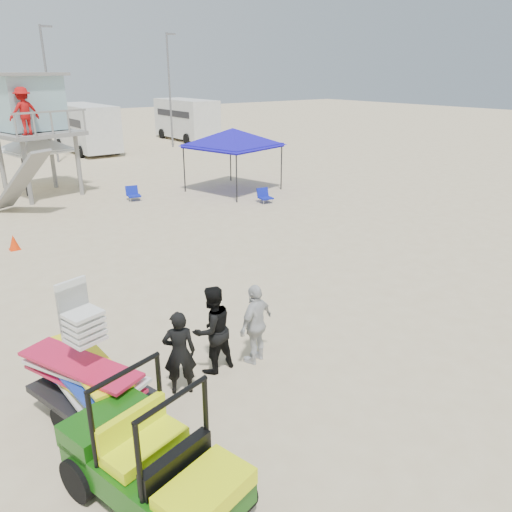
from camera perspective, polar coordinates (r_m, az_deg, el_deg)
ground at (r=10.22m, az=8.18°, el=-12.18°), size 140.00×140.00×0.00m
utility_cart at (r=7.00m, az=-11.74°, el=-21.19°), size 1.79×2.69×1.88m
surf_trailer at (r=8.78m, az=-18.62°, el=-12.28°), size 1.71×2.51×2.18m
man_left at (r=9.06m, az=-8.75°, el=-10.87°), size 0.70×0.60×1.61m
man_mid at (r=9.58m, az=-5.02°, el=-8.36°), size 0.89×0.72×1.75m
man_right at (r=9.85m, az=-0.01°, el=-7.75°), size 1.05×0.68×1.65m
lifeguard_tower at (r=25.01m, az=-24.54°, el=15.16°), size 3.89×3.89×5.27m
canopy_blue at (r=23.99m, az=-2.68°, el=14.05°), size 4.17×4.17×3.36m
canopy_white_c at (r=26.93m, az=-24.03°, el=12.40°), size 3.24×3.24×3.05m
cone_near at (r=17.97m, az=-25.95°, el=1.42°), size 0.34×0.34×0.50m
beach_chair_b at (r=22.09m, az=0.96°, el=6.93°), size 0.62×0.66×0.64m
beach_chair_c at (r=23.15m, az=-13.88°, el=6.97°), size 0.64×0.69×0.64m
rv_mid_right at (r=38.12m, az=-18.93°, el=13.86°), size 2.64×7.00×3.25m
rv_far_right at (r=43.19m, az=-7.96°, el=15.39°), size 2.64×6.60×3.25m
light_pole_left at (r=34.22m, az=-22.54°, el=16.51°), size 0.14×0.14×8.00m
light_pole_right at (r=39.00m, az=-9.83°, el=18.01°), size 0.14×0.14×8.00m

